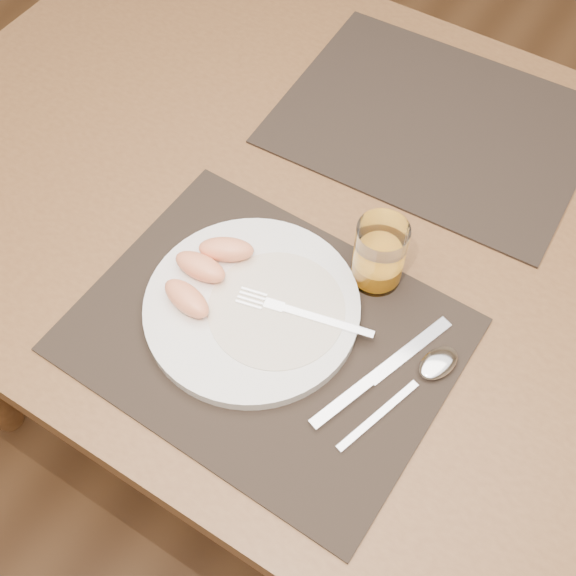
# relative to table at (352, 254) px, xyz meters

# --- Properties ---
(ground) EXTENTS (5.00, 5.00, 0.00)m
(ground) POSITION_rel_table_xyz_m (0.00, 0.00, -0.67)
(ground) COLOR brown
(ground) RESTS_ON ground
(table) EXTENTS (1.40, 0.90, 0.75)m
(table) POSITION_rel_table_xyz_m (0.00, 0.00, 0.00)
(table) COLOR brown
(table) RESTS_ON ground
(placemat_near) EXTENTS (0.46, 0.36, 0.00)m
(placemat_near) POSITION_rel_table_xyz_m (-0.01, -0.22, 0.09)
(placemat_near) COLOR black
(placemat_near) RESTS_ON table
(placemat_far) EXTENTS (0.46, 0.36, 0.00)m
(placemat_far) POSITION_rel_table_xyz_m (0.01, 0.22, 0.09)
(placemat_far) COLOR black
(placemat_far) RESTS_ON table
(plate) EXTENTS (0.27, 0.27, 0.02)m
(plate) POSITION_rel_table_xyz_m (-0.04, -0.20, 0.10)
(plate) COLOR white
(plate) RESTS_ON placemat_near
(plate_dressing) EXTENTS (0.17, 0.17, 0.00)m
(plate_dressing) POSITION_rel_table_xyz_m (-0.01, -0.19, 0.10)
(plate_dressing) COLOR white
(plate_dressing) RESTS_ON plate
(fork) EXTENTS (0.17, 0.06, 0.00)m
(fork) POSITION_rel_table_xyz_m (0.01, -0.18, 0.11)
(fork) COLOR silver
(fork) RESTS_ON plate
(knife) EXTENTS (0.08, 0.21, 0.01)m
(knife) POSITION_rel_table_xyz_m (0.13, -0.21, 0.09)
(knife) COLOR silver
(knife) RESTS_ON placemat_near
(spoon) EXTENTS (0.08, 0.19, 0.01)m
(spoon) POSITION_rel_table_xyz_m (0.19, -0.16, 0.09)
(spoon) COLOR silver
(spoon) RESTS_ON placemat_near
(juice_glass) EXTENTS (0.07, 0.07, 0.10)m
(juice_glass) POSITION_rel_table_xyz_m (0.07, -0.07, 0.13)
(juice_glass) COLOR white
(juice_glass) RESTS_ON placemat_near
(grapefruit_wedges) EXTENTS (0.09, 0.14, 0.03)m
(grapefruit_wedges) POSITION_rel_table_xyz_m (-0.11, -0.20, 0.12)
(grapefruit_wedges) COLOR #FF9B68
(grapefruit_wedges) RESTS_ON plate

